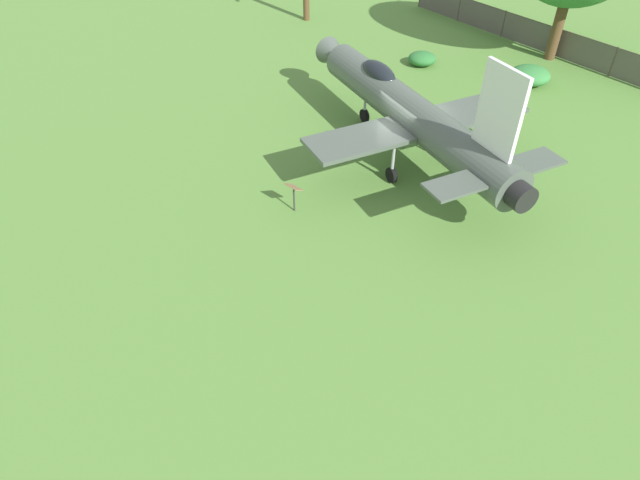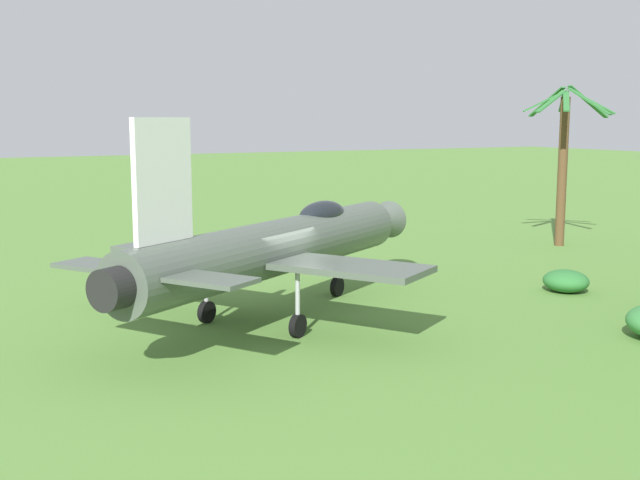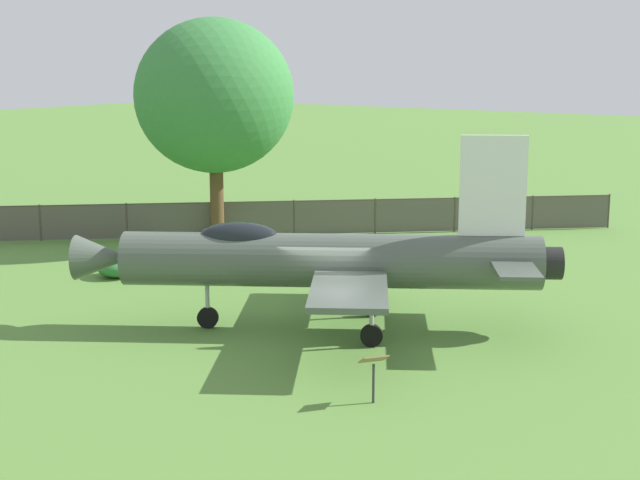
{
  "view_description": "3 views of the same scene",
  "coord_description": "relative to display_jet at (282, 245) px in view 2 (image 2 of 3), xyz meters",
  "views": [
    {
      "loc": [
        1.52,
        19.2,
        11.74
      ],
      "look_at": [
        2.78,
        7.26,
        1.5
      ],
      "focal_mm": 30.18,
      "sensor_mm": 36.0,
      "label": 1
    },
    {
      "loc": [
        -19.53,
        8.78,
        5.49
      ],
      "look_at": [
        0.17,
        -1.48,
        2.1
      ],
      "focal_mm": 44.94,
      "sensor_mm": 36.0,
      "label": 2
    },
    {
      "loc": [
        20.71,
        14.31,
        7.61
      ],
      "look_at": [
        -0.57,
        -0.76,
        2.41
      ],
      "focal_mm": 52.06,
      "sensor_mm": 36.0,
      "label": 3
    }
  ],
  "objects": [
    {
      "name": "info_plaque",
      "position": [
        3.88,
        4.26,
        -1.2
      ],
      "size": [
        0.72,
        0.68,
        1.14
      ],
      "color": "#333333",
      "rests_on": "ground_plane"
    },
    {
      "name": "display_jet",
      "position": [
        0.0,
        0.0,
        0.0
      ],
      "size": [
        9.42,
        12.4,
        5.51
      ],
      "rotation": [
        0.0,
        0.0,
        5.27
      ],
      "color": "#4C564C",
      "rests_on": "ground_plane"
    },
    {
      "name": "shrub_near_fence",
      "position": [
        -1.16,
        -9.43,
        -1.7
      ],
      "size": [
        1.5,
        1.39,
        0.71
      ],
      "color": "#2D7033",
      "rests_on": "ground_plane"
    },
    {
      "name": "ground_plane",
      "position": [
        -0.18,
        0.29,
        -2.06
      ],
      "size": [
        200.0,
        200.0,
        0.0
      ],
      "primitive_type": "plane",
      "color": "#568438"
    },
    {
      "name": "palm_tree",
      "position": [
        5.98,
        -16.08,
        1.73
      ],
      "size": [
        4.5,
        4.24,
        6.87
      ],
      "color": "brown",
      "rests_on": "ground_plane"
    }
  ]
}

